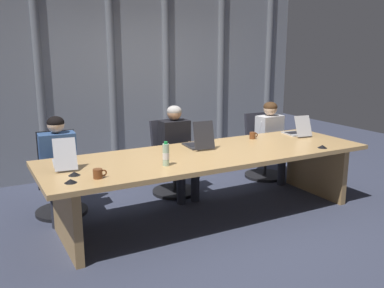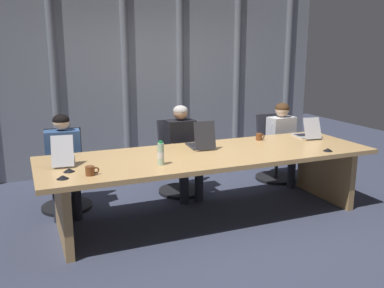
{
  "view_description": "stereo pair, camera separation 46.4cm",
  "coord_description": "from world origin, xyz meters",
  "px_view_note": "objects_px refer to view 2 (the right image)",
  "views": [
    {
      "loc": [
        -2.37,
        -3.94,
        1.91
      ],
      "look_at": [
        -0.19,
        0.09,
        0.86
      ],
      "focal_mm": 39.34,
      "sensor_mm": 36.0,
      "label": 1
    },
    {
      "loc": [
        -1.95,
        -4.14,
        1.91
      ],
      "look_at": [
        -0.19,
        0.09,
        0.86
      ],
      "focal_mm": 39.34,
      "sensor_mm": 36.0,
      "label": 2
    }
  ],
  "objects_px": {
    "coffee_mug_far": "(90,171)",
    "conference_mic_right_side": "(69,170)",
    "water_bottle_primary": "(161,154)",
    "laptop_left_end": "(63,157)",
    "laptop_center": "(306,133)",
    "coffee_mug_near": "(259,137)",
    "person_left_mid": "(183,146)",
    "person_left_end": "(64,158)",
    "person_center": "(285,137)",
    "office_chair_center": "(275,155)",
    "laptop_left_mid": "(201,143)",
    "office_chair_left_end": "(65,179)",
    "conference_mic_left_side": "(63,177)",
    "office_chair_left_mid": "(179,165)",
    "conference_mic_middle": "(328,150)"
  },
  "relations": [
    {
      "from": "coffee_mug_near",
      "to": "conference_mic_right_side",
      "type": "height_order",
      "value": "coffee_mug_near"
    },
    {
      "from": "laptop_center",
      "to": "coffee_mug_near",
      "type": "height_order",
      "value": "laptop_center"
    },
    {
      "from": "conference_mic_right_side",
      "to": "conference_mic_left_side",
      "type": "bearing_deg",
      "value": -111.02
    },
    {
      "from": "water_bottle_primary",
      "to": "coffee_mug_far",
      "type": "relative_size",
      "value": 1.92
    },
    {
      "from": "laptop_left_mid",
      "to": "coffee_mug_far",
      "type": "xyz_separation_m",
      "value": [
        -1.38,
        -0.61,
        -0.02
      ]
    },
    {
      "from": "coffee_mug_near",
      "to": "water_bottle_primary",
      "type": "bearing_deg",
      "value": -157.94
    },
    {
      "from": "office_chair_left_mid",
      "to": "coffee_mug_far",
      "type": "distance_m",
      "value": 1.92
    },
    {
      "from": "office_chair_left_mid",
      "to": "coffee_mug_near",
      "type": "height_order",
      "value": "office_chair_left_mid"
    },
    {
      "from": "laptop_left_end",
      "to": "laptop_center",
      "type": "height_order",
      "value": "laptop_left_end"
    },
    {
      "from": "person_left_end",
      "to": "person_left_mid",
      "type": "bearing_deg",
      "value": 93.93
    },
    {
      "from": "office_chair_left_mid",
      "to": "person_left_end",
      "type": "height_order",
      "value": "person_left_end"
    },
    {
      "from": "laptop_center",
      "to": "office_chair_left_end",
      "type": "bearing_deg",
      "value": 84.72
    },
    {
      "from": "coffee_mug_near",
      "to": "coffee_mug_far",
      "type": "bearing_deg",
      "value": -162.55
    },
    {
      "from": "conference_mic_right_side",
      "to": "laptop_left_mid",
      "type": "bearing_deg",
      "value": 14.91
    },
    {
      "from": "laptop_left_end",
      "to": "conference_mic_right_side",
      "type": "relative_size",
      "value": 4.82
    },
    {
      "from": "office_chair_left_end",
      "to": "conference_mic_middle",
      "type": "relative_size",
      "value": 8.62
    },
    {
      "from": "office_chair_center",
      "to": "office_chair_left_mid",
      "type": "bearing_deg",
      "value": -88.44
    },
    {
      "from": "laptop_left_end",
      "to": "person_left_mid",
      "type": "height_order",
      "value": "person_left_mid"
    },
    {
      "from": "office_chair_left_mid",
      "to": "water_bottle_primary",
      "type": "xyz_separation_m",
      "value": [
        -0.65,
        -1.2,
        0.5
      ]
    },
    {
      "from": "person_left_end",
      "to": "conference_mic_left_side",
      "type": "height_order",
      "value": "person_left_end"
    },
    {
      "from": "person_center",
      "to": "water_bottle_primary",
      "type": "distance_m",
      "value": 2.45
    },
    {
      "from": "water_bottle_primary",
      "to": "person_center",
      "type": "bearing_deg",
      "value": 25.11
    },
    {
      "from": "laptop_left_end",
      "to": "water_bottle_primary",
      "type": "xyz_separation_m",
      "value": [
        0.9,
        -0.48,
        0.05
      ]
    },
    {
      "from": "office_chair_left_mid",
      "to": "water_bottle_primary",
      "type": "height_order",
      "value": "water_bottle_primary"
    },
    {
      "from": "laptop_center",
      "to": "coffee_mug_far",
      "type": "distance_m",
      "value": 2.96
    },
    {
      "from": "water_bottle_primary",
      "to": "conference_mic_right_side",
      "type": "relative_size",
      "value": 2.24
    },
    {
      "from": "conference_mic_middle",
      "to": "conference_mic_right_side",
      "type": "height_order",
      "value": "same"
    },
    {
      "from": "office_chair_left_end",
      "to": "laptop_center",
      "type": "bearing_deg",
      "value": 84.03
    },
    {
      "from": "laptop_left_end",
      "to": "office_chair_left_end",
      "type": "height_order",
      "value": "laptop_left_end"
    },
    {
      "from": "coffee_mug_far",
      "to": "conference_mic_right_side",
      "type": "bearing_deg",
      "value": 131.78
    },
    {
      "from": "person_left_end",
      "to": "office_chair_center",
      "type": "bearing_deg",
      "value": 96.99
    },
    {
      "from": "laptop_left_end",
      "to": "person_left_end",
      "type": "height_order",
      "value": "person_left_end"
    },
    {
      "from": "office_chair_center",
      "to": "coffee_mug_far",
      "type": "relative_size",
      "value": 7.38
    },
    {
      "from": "person_center",
      "to": "coffee_mug_far",
      "type": "relative_size",
      "value": 8.86
    },
    {
      "from": "person_left_end",
      "to": "conference_mic_right_side",
      "type": "xyz_separation_m",
      "value": [
        -0.04,
        -0.93,
        0.11
      ]
    },
    {
      "from": "person_left_mid",
      "to": "coffee_mug_far",
      "type": "distance_m",
      "value": 1.77
    },
    {
      "from": "office_chair_center",
      "to": "person_left_end",
      "type": "relative_size",
      "value": 0.82
    },
    {
      "from": "person_left_mid",
      "to": "conference_mic_right_side",
      "type": "height_order",
      "value": "person_left_mid"
    },
    {
      "from": "coffee_mug_far",
      "to": "person_center",
      "type": "bearing_deg",
      "value": 20.98
    },
    {
      "from": "person_left_mid",
      "to": "person_center",
      "type": "distance_m",
      "value": 1.57
    },
    {
      "from": "laptop_left_end",
      "to": "water_bottle_primary",
      "type": "distance_m",
      "value": 1.02
    },
    {
      "from": "person_left_mid",
      "to": "conference_mic_right_side",
      "type": "xyz_separation_m",
      "value": [
        -1.53,
        -0.93,
        0.1
      ]
    },
    {
      "from": "laptop_left_end",
      "to": "person_center",
      "type": "relative_size",
      "value": 0.47
    },
    {
      "from": "office_chair_left_mid",
      "to": "water_bottle_primary",
      "type": "bearing_deg",
      "value": -35.05
    },
    {
      "from": "office_chair_left_end",
      "to": "conference_mic_left_side",
      "type": "xyz_separation_m",
      "value": [
        -0.14,
        -1.3,
        0.42
      ]
    },
    {
      "from": "laptop_center",
      "to": "conference_mic_right_side",
      "type": "height_order",
      "value": "laptop_center"
    },
    {
      "from": "person_center",
      "to": "conference_mic_right_side",
      "type": "height_order",
      "value": "person_center"
    },
    {
      "from": "office_chair_center",
      "to": "water_bottle_primary",
      "type": "height_order",
      "value": "water_bottle_primary"
    },
    {
      "from": "office_chair_center",
      "to": "person_left_end",
      "type": "distance_m",
      "value": 3.03
    },
    {
      "from": "coffee_mug_far",
      "to": "conference_mic_left_side",
      "type": "relative_size",
      "value": 1.17
    }
  ]
}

